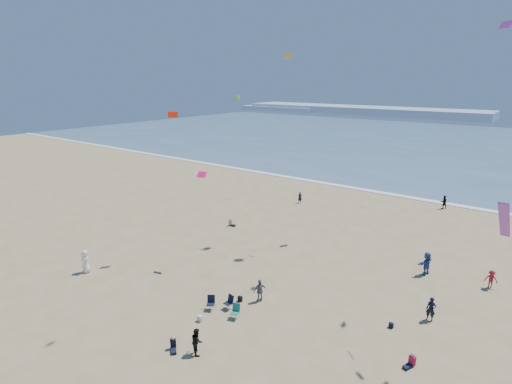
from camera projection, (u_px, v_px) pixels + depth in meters
The scene contains 11 objects.
ocean at pixel (476, 148), 91.81m from camera, with size 220.00×100.00×0.06m, color #476B84.
surf_line at pixel (410, 198), 53.34m from camera, with size 220.00×1.20×0.08m, color white.
headland_far at pixel (359, 110), 183.75m from camera, with size 110.00×20.00×3.20m, color #7A8EA8.
headland_near at pixel (281, 108), 203.18m from camera, with size 40.00×14.00×2.00m, color #7A8EA8.
standing_flyers at pixel (347, 302), 26.84m from camera, with size 31.17×49.57×1.93m.
seated_group at pixel (234, 336), 23.96m from camera, with size 23.16×24.28×0.84m.
chair_cluster at pixel (224, 306), 26.99m from camera, with size 2.79×1.56×1.00m.
white_tote at pixel (200, 319), 26.08m from camera, with size 0.35×0.20×0.40m, color silver.
black_backpack at pixel (240, 299), 28.44m from camera, with size 0.30×0.22×0.38m, color black.
navy_bag at pixel (391, 325), 25.41m from camera, with size 0.28×0.18×0.34m, color black.
kites_aloft at pixel (432, 72), 19.42m from camera, with size 40.81×38.87×25.55m.
Camera 1 is at (14.21, -8.26, 15.28)m, focal length 28.00 mm.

